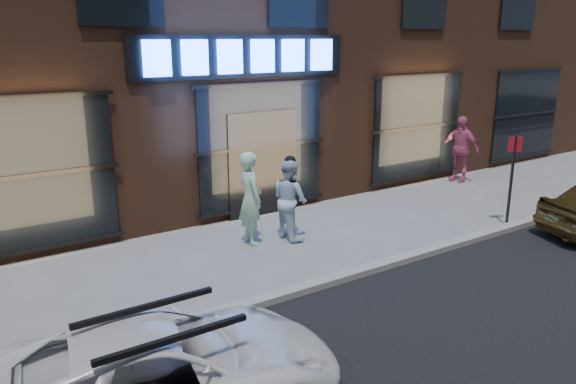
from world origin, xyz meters
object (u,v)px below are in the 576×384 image
Objects in this scene: passerby at (460,149)px; white_suv at (162,372)px; man_bowtie at (250,198)px; man_cap at (290,199)px; sign_post at (512,173)px.

passerby is 0.48× the size of white_suv.
passerby is at bearing -75.84° from man_bowtie.
man_cap is at bearing -37.62° from white_suv.
man_bowtie is 0.84m from man_cap.
white_suv is at bearing -78.32° from passerby.
passerby reaches higher than white_suv.
man_bowtie is 1.00× the size of passerby.
man_cap is 0.42× the size of white_suv.
passerby is 4.03m from sign_post.
man_cap is (0.82, -0.19, -0.10)m from man_bowtie.
passerby is at bearing 77.93° from sign_post.
sign_post is at bearing -48.86° from passerby.
man_cap is 4.82m from sign_post.
passerby reaches higher than man_bowtie.
passerby is 0.94× the size of sign_post.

